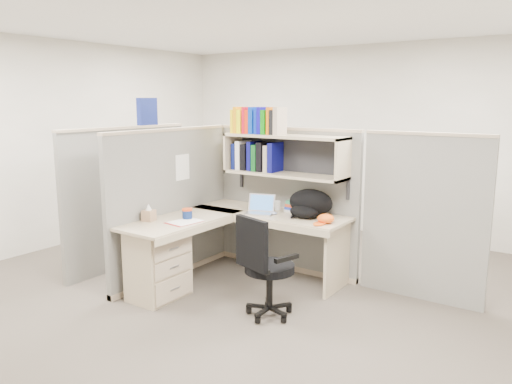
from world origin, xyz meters
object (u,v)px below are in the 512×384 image
Objects in this scene: desk at (189,251)px; task_chair at (266,282)px; laptop at (259,204)px; snack_canister at (187,213)px; backpack at (308,203)px.

desk is 1.86× the size of task_chair.
laptop is at bearing 63.22° from desk.
desk is 0.90m from laptop.
laptop is 2.70× the size of snack_canister.
task_chair is at bearing -2.88° from desk.
desk is 6.03× the size of laptop.
laptop reaches higher than snack_canister.
laptop is 1.10m from task_chair.
task_chair is at bearing -8.98° from snack_canister.
laptop is 0.52m from backpack.
task_chair is at bearing -90.37° from backpack.
snack_canister is (-0.48, -0.60, -0.05)m from laptop.
snack_canister is at bearing -147.80° from laptop.
laptop reaches higher than desk.
snack_canister is at bearing -148.44° from backpack.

